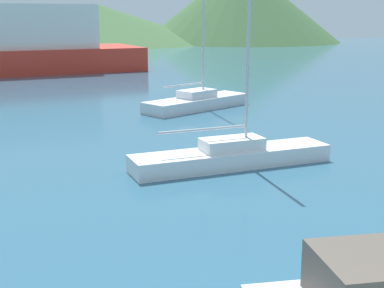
# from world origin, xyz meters

# --- Properties ---
(sailboat_inner) EXTENTS (8.15, 2.85, 9.29)m
(sailboat_inner) POSITION_xyz_m (2.32, 14.91, 0.46)
(sailboat_inner) COLOR white
(sailboat_inner) RESTS_ON ground_plane
(sailboat_middle) EXTENTS (7.45, 5.61, 10.82)m
(sailboat_middle) POSITION_xyz_m (4.14, 27.97, 0.49)
(sailboat_middle) COLOR silver
(sailboat_middle) RESTS_ON ground_plane
(hill_central) EXTENTS (50.53, 50.53, 8.07)m
(hill_central) POSITION_xyz_m (3.27, 113.33, 4.04)
(hill_central) COLOR #3D6038
(hill_central) RESTS_ON ground_plane
(hill_east) EXTENTS (43.40, 43.40, 16.95)m
(hill_east) POSITION_xyz_m (34.40, 110.85, 8.48)
(hill_east) COLOR #3D6038
(hill_east) RESTS_ON ground_plane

